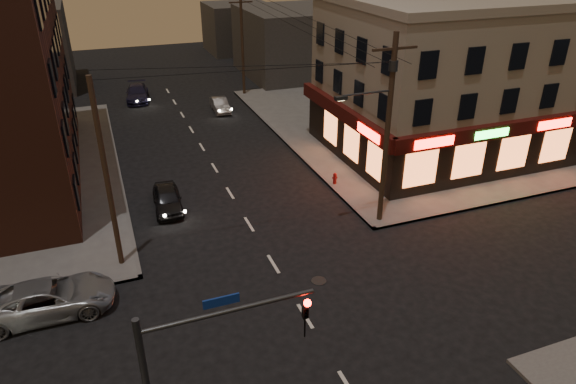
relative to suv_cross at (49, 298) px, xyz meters
name	(u,v)px	position (x,y,z in m)	size (l,w,h in m)	color
ground	(305,316)	(9.83, -4.00, -0.73)	(120.00, 120.00, 0.00)	black
sidewalk_ne	(417,122)	(27.83, 15.00, -0.65)	(24.00, 28.00, 0.15)	#514F4C
pizza_building	(446,77)	(25.76, 9.43, 4.62)	(15.85, 12.85, 10.50)	gray
bg_building_ne_a	(291,42)	(23.83, 34.00, 2.77)	(10.00, 12.00, 7.00)	#3F3D3A
bg_building_nw	(20,48)	(-3.17, 38.00, 3.27)	(9.00, 10.00, 8.00)	#3F3D3A
bg_building_ne_b	(238,28)	(21.83, 48.00, 2.27)	(8.00, 8.00, 6.00)	#3F3D3A
utility_pole_main	(386,122)	(16.51, 1.80, 5.03)	(4.20, 0.44, 10.00)	#382619
utility_pole_far	(242,46)	(16.63, 28.00, 3.92)	(0.26, 0.26, 9.00)	#382619
utility_pole_west	(107,177)	(3.03, 2.50, 3.92)	(0.24, 0.24, 9.00)	#382619
traffic_signal	(189,379)	(4.26, -9.60, 3.43)	(4.49, 0.32, 6.47)	#333538
suv_cross	(49,298)	(0.00, 0.00, 0.00)	(2.42, 5.25, 1.46)	gray
sedan_near	(167,199)	(5.99, 7.32, -0.08)	(1.54, 3.83, 1.30)	black
sedan_mid	(220,105)	(13.17, 23.80, -0.14)	(1.25, 3.58, 1.18)	slate
sedan_far	(137,93)	(6.71, 29.73, -0.03)	(1.97, 4.84, 1.41)	#1A1932
fire_hydrant	(335,178)	(16.23, 6.66, -0.18)	(0.33, 0.33, 0.73)	maroon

